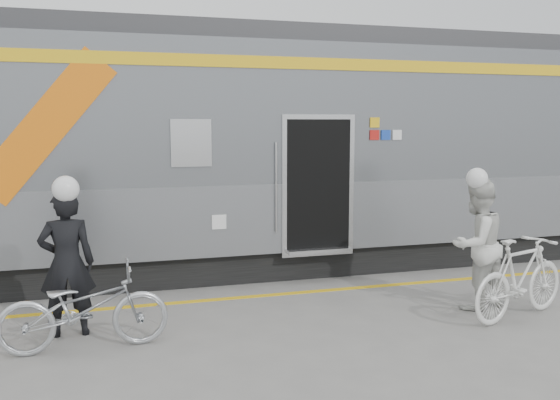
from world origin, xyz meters
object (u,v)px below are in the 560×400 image
object	(u,v)px
bicycle_left	(84,308)
bicycle_right	(520,278)
woman	(476,244)
man	(67,263)

from	to	relation	value
bicycle_left	bicycle_right	distance (m)	5.44
woman	bicycle_left	bearing A→B (deg)	-16.36
woman	bicycle_right	size ratio (longest dim) A/B	0.99
man	woman	xyz separation A→B (m)	(5.33, -0.43, 0.01)
man	bicycle_right	distance (m)	5.72
man	bicycle_right	size ratio (longest dim) A/B	0.98
woman	bicycle_right	bearing A→B (deg)	100.90
woman	bicycle_right	distance (m)	0.72
bicycle_left	bicycle_right	xyz separation A→B (m)	(5.43, -0.43, 0.05)
man	woman	bearing A→B (deg)	173.71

